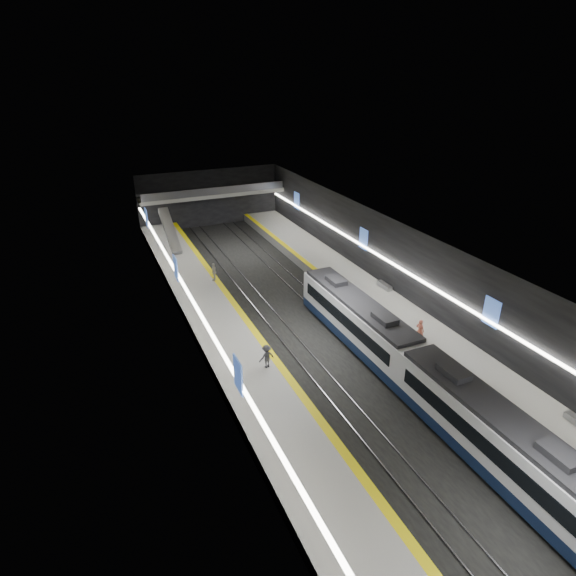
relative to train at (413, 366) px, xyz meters
name	(u,v)px	position (x,y,z in m)	size (l,w,h in m)	color
ground	(322,340)	(-2.50, 8.79, -2.20)	(70.00, 70.00, 0.00)	black
ceiling	(325,252)	(-2.50, 8.79, 5.80)	(20.00, 70.00, 0.04)	beige
wall_left	(203,322)	(-12.50, 8.79, 1.80)	(0.04, 70.00, 8.00)	black
wall_right	(423,278)	(7.50, 8.79, 1.80)	(0.04, 70.00, 8.00)	black
wall_back	(210,198)	(-2.50, 43.79, 1.80)	(20.00, 0.04, 8.00)	black
platform_left	(238,355)	(-10.00, 8.79, -1.70)	(5.00, 70.00, 1.00)	slate
tile_surface_left	(237,350)	(-10.00, 8.79, -1.19)	(5.00, 70.00, 0.02)	#9D9D98
tactile_strip_left	(264,343)	(-7.80, 8.79, -1.18)	(0.60, 70.00, 0.02)	yellow
platform_right	(396,318)	(5.00, 8.79, -1.70)	(5.00, 70.00, 1.00)	slate
tile_surface_right	(397,313)	(5.00, 8.79, -1.19)	(5.00, 70.00, 0.02)	#9D9D98
tactile_strip_right	(376,318)	(2.80, 8.79, -1.18)	(0.60, 70.00, 0.02)	yellow
rails	(322,340)	(-2.50, 8.79, -2.14)	(6.52, 70.00, 0.12)	gray
train	(413,366)	(0.00, 0.00, 0.00)	(2.69, 30.04, 3.60)	#101E3C
ad_posters	(318,288)	(-2.50, 9.79, 2.30)	(19.94, 53.50, 2.20)	#446CCC
cove_light_left	(206,324)	(-12.30, 8.79, 1.60)	(0.25, 68.60, 0.12)	white
cove_light_right	(421,281)	(7.30, 8.79, 1.60)	(0.25, 68.60, 0.12)	white
mezzanine_bridge	(213,194)	(-2.50, 41.72, 2.84)	(20.00, 3.00, 1.50)	gray
escalator	(170,230)	(-10.00, 34.79, 0.70)	(1.20, 8.00, 0.60)	#99999E
bench_left_far	(161,246)	(-11.32, 34.39, -0.98)	(0.50, 1.80, 0.44)	#99999E
bench_right_far	(384,286)	(7.00, 13.77, -0.96)	(0.55, 1.97, 0.48)	#99999E
passenger_right_a	(420,331)	(3.83, 4.15, -0.24)	(0.70, 0.46, 1.92)	#C55C49
passenger_left_a	(214,272)	(-8.00, 22.43, -0.27)	(1.09, 0.45, 1.85)	beige
passenger_left_b	(267,356)	(-8.75, 5.66, -0.28)	(1.18, 0.68, 1.83)	#3C3C43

